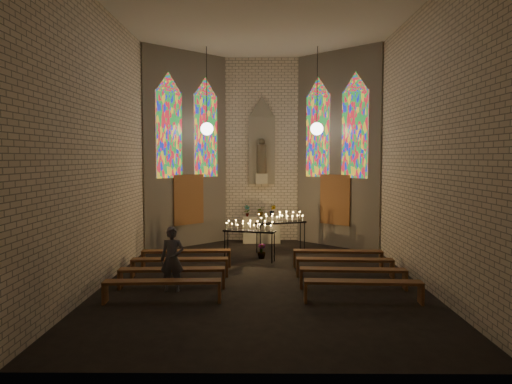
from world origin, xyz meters
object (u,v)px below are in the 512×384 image
(altar, at_px, (262,229))
(visitor, at_px, (172,259))
(votive_stand_left, at_px, (249,228))
(votive_stand_right, at_px, (281,220))
(aisle_flower_pot, at_px, (261,251))

(altar, bearing_deg, visitor, -107.46)
(altar, distance_m, visitor, 7.22)
(votive_stand_left, distance_m, visitor, 3.94)
(altar, bearing_deg, votive_stand_left, -96.60)
(altar, height_order, votive_stand_left, votive_stand_left)
(altar, xyz_separation_m, visitor, (-2.16, -6.88, 0.28))
(altar, relative_size, visitor, 0.90)
(votive_stand_left, xyz_separation_m, votive_stand_right, (1.04, 1.52, 0.07))
(votive_stand_right, relative_size, visitor, 1.14)
(votive_stand_right, height_order, visitor, visitor)
(aisle_flower_pot, relative_size, votive_stand_left, 0.28)
(altar, distance_m, votive_stand_right, 2.05)
(aisle_flower_pot, relative_size, votive_stand_right, 0.27)
(votive_stand_right, bearing_deg, altar, 87.85)
(votive_stand_right, bearing_deg, votive_stand_left, -145.90)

